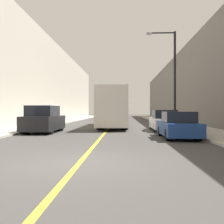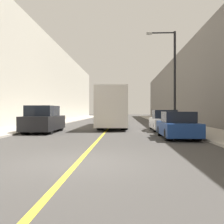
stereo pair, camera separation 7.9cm
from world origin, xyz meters
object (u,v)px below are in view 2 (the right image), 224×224
object	(u,v)px
car_right_mid	(164,121)
bus	(114,108)
street_lamp_right	(172,73)
car_right_near	(178,126)
parked_suv_left	(43,120)

from	to	relation	value
car_right_mid	bus	bearing A→B (deg)	131.55
car_right_mid	street_lamp_right	size ratio (longest dim) A/B	0.53
bus	car_right_near	world-z (taller)	bus
car_right_near	car_right_mid	xyz separation A→B (m)	(0.06, 5.43, 0.04)
bus	street_lamp_right	bearing A→B (deg)	-18.02
bus	car_right_mid	bearing A→B (deg)	-48.45
bus	parked_suv_left	size ratio (longest dim) A/B	2.67
parked_suv_left	car_right_near	size ratio (longest dim) A/B	1.08
bus	car_right_near	xyz separation A→B (m)	(3.90, -9.90, -1.14)
car_right_near	car_right_mid	size ratio (longest dim) A/B	0.97
car_right_mid	street_lamp_right	xyz separation A→B (m)	(1.14, 2.81, 4.07)
bus	street_lamp_right	distance (m)	6.14
bus	car_right_mid	size ratio (longest dim) A/B	2.78
parked_suv_left	car_right_mid	distance (m)	8.88
car_right_near	car_right_mid	world-z (taller)	car_right_mid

